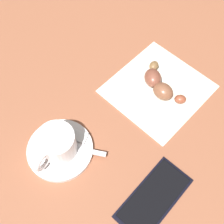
{
  "coord_description": "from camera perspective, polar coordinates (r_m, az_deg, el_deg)",
  "views": [
    {
      "loc": [
        0.21,
        0.18,
        0.53
      ],
      "look_at": [
        -0.02,
        0.02,
        0.03
      ],
      "focal_mm": 47.43,
      "sensor_mm": 36.0,
      "label": 1
    }
  ],
  "objects": [
    {
      "name": "ground_plane",
      "position": [
        0.6,
        -2.59,
        -1.52
      ],
      "size": [
        1.8,
        1.8,
        0.0
      ],
      "primitive_type": "plane",
      "color": "#97573B"
    },
    {
      "name": "cell_phone",
      "position": [
        0.54,
        8.07,
        -16.07
      ],
      "size": [
        0.15,
        0.08,
        0.01
      ],
      "color": "black",
      "rests_on": "ground"
    },
    {
      "name": "croissant",
      "position": [
        0.63,
        9.08,
        5.33
      ],
      "size": [
        0.08,
        0.12,
        0.03
      ],
      "color": "brown",
      "rests_on": "napkin"
    },
    {
      "name": "saucer",
      "position": [
        0.57,
        -9.95,
        -7.17
      ],
      "size": [
        0.12,
        0.12,
        0.01
      ],
      "primitive_type": "cylinder",
      "color": "white",
      "rests_on": "ground"
    },
    {
      "name": "sugar_packet",
      "position": [
        0.57,
        -7.97,
        -4.04
      ],
      "size": [
        0.04,
        0.07,
        0.01
      ],
      "primitive_type": "cube",
      "rotation": [
        0.0,
        0.0,
        11.22
      ],
      "color": "white",
      "rests_on": "saucer"
    },
    {
      "name": "napkin",
      "position": [
        0.64,
        8.84,
        4.48
      ],
      "size": [
        0.22,
        0.21,
        0.0
      ],
      "primitive_type": "cube",
      "rotation": [
        0.0,
        0.0,
        -0.14
      ],
      "color": "silver",
      "rests_on": "ground"
    },
    {
      "name": "espresso_cup",
      "position": [
        0.54,
        -10.59,
        -6.06
      ],
      "size": [
        0.09,
        0.07,
        0.05
      ],
      "color": "white",
      "rests_on": "saucer"
    },
    {
      "name": "teaspoon",
      "position": [
        0.57,
        -10.14,
        -6.27
      ],
      "size": [
        0.07,
        0.13,
        0.01
      ],
      "color": "silver",
      "rests_on": "saucer"
    }
  ]
}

